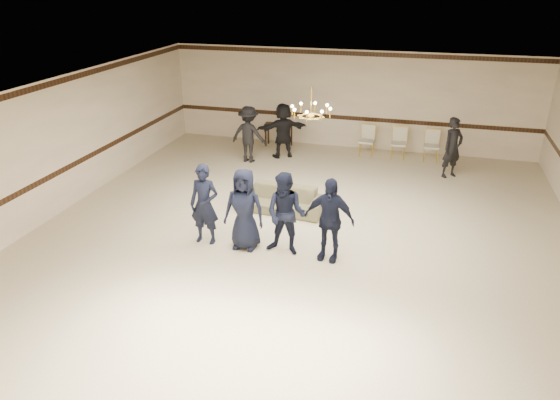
{
  "coord_description": "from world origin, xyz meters",
  "views": [
    {
      "loc": [
        2.32,
        -9.83,
        5.43
      ],
      "look_at": [
        -0.28,
        -0.5,
        1.16
      ],
      "focal_mm": 33.21,
      "sensor_mm": 36.0,
      "label": 1
    }
  ],
  "objects_px": {
    "banquet_chair_mid": "(399,143)",
    "adult_left": "(249,134)",
    "boy_c": "(286,214)",
    "boy_d": "(329,219)",
    "banquet_chair_right": "(432,146)",
    "boy_b": "(244,209)",
    "adult_right": "(453,148)",
    "banquet_chair_left": "(367,141)",
    "adult_mid": "(283,130)",
    "settee": "(282,199)",
    "console_table": "(279,135)",
    "chandelier": "(311,102)",
    "boy_a": "(204,205)"
  },
  "relations": [
    {
      "from": "boy_b",
      "to": "adult_right",
      "type": "bearing_deg",
      "value": 52.36
    },
    {
      "from": "boy_d",
      "to": "console_table",
      "type": "distance_m",
      "value": 7.66
    },
    {
      "from": "banquet_chair_mid",
      "to": "banquet_chair_right",
      "type": "distance_m",
      "value": 1.0
    },
    {
      "from": "chandelier",
      "to": "adult_right",
      "type": "bearing_deg",
      "value": 50.72
    },
    {
      "from": "boy_b",
      "to": "adult_right",
      "type": "distance_m",
      "value": 7.04
    },
    {
      "from": "boy_c",
      "to": "console_table",
      "type": "xyz_separation_m",
      "value": [
        -2.13,
        7.02,
        -0.5
      ]
    },
    {
      "from": "boy_c",
      "to": "adult_left",
      "type": "distance_m",
      "value": 5.87
    },
    {
      "from": "banquet_chair_mid",
      "to": "adult_left",
      "type": "bearing_deg",
      "value": -162.95
    },
    {
      "from": "chandelier",
      "to": "boy_b",
      "type": "xyz_separation_m",
      "value": [
        -1.04,
        -1.57,
        -1.99
      ]
    },
    {
      "from": "boy_a",
      "to": "settee",
      "type": "bearing_deg",
      "value": 59.91
    },
    {
      "from": "boy_a",
      "to": "settee",
      "type": "distance_m",
      "value": 2.37
    },
    {
      "from": "boy_b",
      "to": "settee",
      "type": "distance_m",
      "value": 2.08
    },
    {
      "from": "settee",
      "to": "adult_right",
      "type": "bearing_deg",
      "value": 46.22
    },
    {
      "from": "banquet_chair_left",
      "to": "boy_c",
      "type": "bearing_deg",
      "value": -92.13
    },
    {
      "from": "banquet_chair_right",
      "to": "adult_right",
      "type": "bearing_deg",
      "value": -69.14
    },
    {
      "from": "adult_left",
      "to": "banquet_chair_left",
      "type": "distance_m",
      "value": 3.81
    },
    {
      "from": "adult_left",
      "to": "console_table",
      "type": "xyz_separation_m",
      "value": [
        0.46,
        1.75,
        -0.48
      ]
    },
    {
      "from": "boy_c",
      "to": "banquet_chair_mid",
      "type": "xyz_separation_m",
      "value": [
        1.87,
        6.82,
        -0.4
      ]
    },
    {
      "from": "boy_b",
      "to": "console_table",
      "type": "distance_m",
      "value": 7.14
    },
    {
      "from": "boy_d",
      "to": "banquet_chair_right",
      "type": "relative_size",
      "value": 1.82
    },
    {
      "from": "boy_c",
      "to": "adult_mid",
      "type": "distance_m",
      "value": 6.2
    },
    {
      "from": "settee",
      "to": "adult_right",
      "type": "height_order",
      "value": "adult_right"
    },
    {
      "from": "boy_a",
      "to": "adult_mid",
      "type": "xyz_separation_m",
      "value": [
        0.11,
        5.97,
        -0.02
      ]
    },
    {
      "from": "chandelier",
      "to": "adult_right",
      "type": "relative_size",
      "value": 0.54
    },
    {
      "from": "adult_mid",
      "to": "adult_right",
      "type": "xyz_separation_m",
      "value": [
        5.1,
        -0.4,
        0.0
      ]
    },
    {
      "from": "adult_mid",
      "to": "banquet_chair_left",
      "type": "height_order",
      "value": "adult_mid"
    },
    {
      "from": "chandelier",
      "to": "boy_d",
      "type": "distance_m",
      "value": 2.64
    },
    {
      "from": "chandelier",
      "to": "banquet_chair_right",
      "type": "height_order",
      "value": "chandelier"
    },
    {
      "from": "boy_b",
      "to": "adult_mid",
      "type": "relative_size",
      "value": 1.02
    },
    {
      "from": "boy_d",
      "to": "adult_right",
      "type": "distance_m",
      "value": 6.11
    },
    {
      "from": "adult_left",
      "to": "console_table",
      "type": "height_order",
      "value": "adult_left"
    },
    {
      "from": "adult_right",
      "to": "adult_mid",
      "type": "bearing_deg",
      "value": 135.39
    },
    {
      "from": "boy_c",
      "to": "boy_d",
      "type": "distance_m",
      "value": 0.9
    },
    {
      "from": "settee",
      "to": "banquet_chair_right",
      "type": "xyz_separation_m",
      "value": [
        3.51,
        4.84,
        0.18
      ]
    },
    {
      "from": "boy_a",
      "to": "settee",
      "type": "xyz_separation_m",
      "value": [
        1.16,
        1.98,
        -0.58
      ]
    },
    {
      "from": "boy_b",
      "to": "banquet_chair_right",
      "type": "xyz_separation_m",
      "value": [
        3.77,
        6.82,
        -0.4
      ]
    },
    {
      "from": "boy_b",
      "to": "banquet_chair_mid",
      "type": "distance_m",
      "value": 7.37
    },
    {
      "from": "boy_d",
      "to": "banquet_chair_right",
      "type": "bearing_deg",
      "value": 80.91
    },
    {
      "from": "banquet_chair_right",
      "to": "banquet_chair_left",
      "type": "bearing_deg",
      "value": 177.56
    },
    {
      "from": "boy_b",
      "to": "banquet_chair_mid",
      "type": "height_order",
      "value": "boy_b"
    },
    {
      "from": "boy_b",
      "to": "boy_c",
      "type": "height_order",
      "value": "same"
    },
    {
      "from": "boy_d",
      "to": "adult_right",
      "type": "bearing_deg",
      "value": 72.75
    },
    {
      "from": "boy_d",
      "to": "adult_mid",
      "type": "bearing_deg",
      "value": 120.49
    },
    {
      "from": "boy_b",
      "to": "banquet_chair_mid",
      "type": "xyz_separation_m",
      "value": [
        2.77,
        6.82,
        -0.4
      ]
    },
    {
      "from": "boy_d",
      "to": "adult_left",
      "type": "distance_m",
      "value": 6.32
    },
    {
      "from": "chandelier",
      "to": "boy_a",
      "type": "height_order",
      "value": "chandelier"
    },
    {
      "from": "banquet_chair_right",
      "to": "boy_c",
      "type": "bearing_deg",
      "value": -115.27
    },
    {
      "from": "adult_right",
      "to": "settee",
      "type": "bearing_deg",
      "value": -178.58
    },
    {
      "from": "boy_b",
      "to": "console_table",
      "type": "bearing_deg",
      "value": 100.05
    },
    {
      "from": "boy_d",
      "to": "settee",
      "type": "relative_size",
      "value": 0.84
    }
  ]
}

